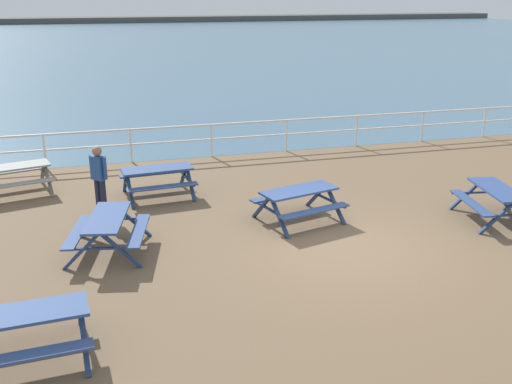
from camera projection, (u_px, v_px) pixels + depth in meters
The scene contains 11 objects.
ground_plane at pixel (344, 251), 12.49m from camera, with size 30.00×24.00×0.20m, color brown.
sea_band at pixel (136, 43), 60.51m from camera, with size 142.00×90.00×0.01m, color #476B84.
distant_shoreline at pixel (115, 22), 99.68m from camera, with size 142.00×6.00×1.80m, color #4C4C47.
seaward_railing at pixel (249, 131), 19.27m from camera, with size 23.07×0.07×1.08m.
picnic_table_near_left at pixel (157, 175), 15.30m from camera, with size 1.92×1.67×0.80m.
picnic_table_near_right at pixel (108, 225), 12.02m from camera, with size 1.86×2.08×0.80m.
picnic_table_mid_centre at pixel (299, 197), 13.65m from camera, with size 2.12×1.91×0.80m.
picnic_table_far_left at pixel (14, 173), 15.49m from camera, with size 2.11×1.90×0.80m.
picnic_table_far_right at pixel (25, 324), 8.47m from camera, with size 1.90×1.65×0.80m.
picnic_table_seaward at pixel (498, 196), 13.71m from camera, with size 1.80×2.03×0.80m.
visitor at pixel (99, 175), 14.05m from camera, with size 0.39×0.42×1.66m.
Camera 1 is at (-4.88, -10.49, 5.13)m, focal length 41.36 mm.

